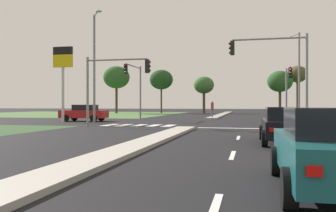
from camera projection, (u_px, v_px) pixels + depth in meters
name	position (u px, v px, depth m)	size (l,w,h in m)	color
ground_plane	(202.00, 123.00, 31.40)	(200.00, 200.00, 0.00)	black
grass_verge_far_left	(70.00, 114.00, 60.90)	(35.00, 35.00, 0.01)	#476B38
median_island_near	(134.00, 147.00, 12.86)	(1.20, 22.00, 0.14)	#ADA89E
median_island_far	(223.00, 114.00, 55.79)	(1.20, 36.00, 0.14)	gray
lane_dash_near	(214.00, 210.00, 5.35)	(0.14, 2.00, 0.01)	silver
lane_dash_second	(233.00, 155.00, 11.20)	(0.14, 2.00, 0.01)	silver
lane_dash_third	(238.00, 138.00, 17.06)	(0.14, 2.00, 0.01)	silver
edge_line_right	(335.00, 150.00, 12.34)	(0.14, 24.00, 0.01)	silver
stop_bar_near	(246.00, 128.00, 23.74)	(6.40, 0.50, 0.01)	silver
crosswalk_bar_near	(110.00, 125.00, 27.73)	(0.70, 2.80, 0.01)	silver
crosswalk_bar_second	(124.00, 125.00, 27.48)	(0.70, 2.80, 0.01)	silver
crosswalk_bar_third	(139.00, 125.00, 27.23)	(0.70, 2.80, 0.01)	silver
crosswalk_bar_fourth	(154.00, 125.00, 26.97)	(0.70, 2.80, 0.01)	silver
crosswalk_bar_fifth	(169.00, 126.00, 26.72)	(0.70, 2.80, 0.01)	silver
car_black_second	(287.00, 125.00, 14.58)	(2.09, 4.56, 1.47)	black
car_red_third	(84.00, 113.00, 33.96)	(4.38, 1.95, 1.55)	#A31919
car_teal_fourth	(335.00, 149.00, 6.48)	(2.05, 4.28, 1.52)	#19565B
traffic_signal_near_right	(278.00, 64.00, 23.66)	(5.06, 0.32, 6.14)	gray
traffic_signal_far_right	(288.00, 84.00, 34.75)	(0.32, 3.93, 5.20)	gray
traffic_signal_near_left	(112.00, 78.00, 26.20)	(4.91, 0.32, 5.05)	gray
traffic_signal_far_left	(135.00, 81.00, 37.69)	(0.32, 5.14, 5.75)	gray
street_lamp_second	(95.00, 62.00, 30.70)	(1.52, 1.93, 9.22)	gray
street_lamp_third	(298.00, 71.00, 36.91)	(1.08, 1.85, 8.88)	gray
pedestrian_at_median	(212.00, 107.00, 41.94)	(0.34, 0.34, 1.86)	#335184
fuel_price_totem	(63.00, 67.00, 31.91)	(1.80, 0.24, 6.65)	silver
treeline_near	(116.00, 78.00, 65.02)	(4.70, 4.70, 8.45)	#423323
treeline_second	(161.00, 80.00, 65.60)	(4.21, 4.21, 7.86)	#423323
treeline_third	(204.00, 85.00, 64.51)	(3.58, 3.58, 6.56)	#423323
treeline_fourth	(280.00, 82.00, 59.38)	(4.08, 4.08, 7.10)	#423323
treeline_fifth	(297.00, 75.00, 61.13)	(3.32, 3.32, 8.10)	#423323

